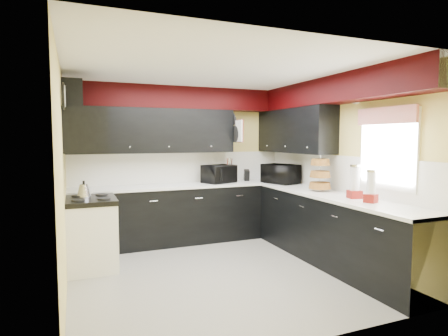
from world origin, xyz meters
The scene contains 35 objects.
ground centered at (0.00, 0.00, 0.00)m, with size 3.60×3.60×0.00m, color gray.
wall_back centered at (0.00, 1.80, 1.25)m, with size 3.60×0.06×2.50m, color #E0C666.
wall_right centered at (1.80, 0.00, 1.25)m, with size 0.06×3.60×2.50m, color #E0C666.
wall_left centered at (-1.80, 0.00, 1.25)m, with size 0.06×3.60×2.50m, color #E0C666.
ceiling centered at (0.00, 0.00, 2.50)m, with size 3.60×3.60×0.06m, color white.
cab_back centered at (0.00, 1.50, 0.45)m, with size 3.60×0.60×0.90m, color black.
cab_right centered at (1.50, -0.30, 0.45)m, with size 0.60×3.00×0.90m, color black.
counter_back centered at (0.00, 1.50, 0.92)m, with size 3.62×0.64×0.04m, color white.
counter_right centered at (1.50, -0.30, 0.92)m, with size 0.64×3.02×0.04m, color white.
splash_back centered at (0.00, 1.79, 1.19)m, with size 3.60×0.02×0.50m, color white.
splash_right centered at (1.79, 0.00, 1.19)m, with size 0.02×3.60×0.50m, color white.
upper_back centered at (-0.50, 1.62, 1.80)m, with size 2.60×0.35×0.70m, color black.
upper_right centered at (1.62, 0.90, 1.80)m, with size 0.35×1.80×0.70m, color black.
soffit_back centered at (0.00, 1.62, 2.33)m, with size 3.60×0.36×0.35m, color black.
soffit_right centered at (1.62, -0.18, 2.33)m, with size 0.36×3.24×0.35m, color black.
stove centered at (-1.50, 0.75, 0.43)m, with size 0.60×0.75×0.86m, color white.
cooktop centered at (-1.50, 0.75, 0.89)m, with size 0.62×0.77×0.06m, color black.
hood centered at (-1.55, 0.75, 1.78)m, with size 0.50×0.78×0.55m, color black.
hood_duct centered at (-1.68, 0.75, 2.20)m, with size 0.24×0.40×0.40m, color black.
window centered at (1.79, -0.90, 1.55)m, with size 0.03×0.86×0.96m, color white, non-canonical shape.
valance centered at (1.73, -0.90, 1.95)m, with size 0.04×0.88×0.20m, color red.
pan_top centered at (0.82, 1.55, 2.00)m, with size 0.03×0.22×0.40m, color black, non-canonical shape.
pan_mid centered at (0.82, 1.42, 1.75)m, with size 0.03×0.28×0.46m, color black, non-canonical shape.
pan_low centered at (0.82, 1.68, 1.72)m, with size 0.03×0.24×0.42m, color black, non-canonical shape.
cut_board centered at (0.83, 1.30, 1.80)m, with size 0.03×0.26×0.35m, color white.
baskets centered at (1.52, 0.05, 1.18)m, with size 0.27×0.27×0.50m, color brown, non-canonical shape.
clock centered at (-1.77, 0.25, 2.15)m, with size 0.03×0.30×0.30m, color black, non-canonical shape.
deco_plate centered at (1.77, -0.35, 2.25)m, with size 0.03×0.24×0.24m, color white, non-canonical shape.
toaster_oven centered at (0.57, 1.50, 1.09)m, with size 0.51×0.43×0.30m, color black.
microwave centered at (1.47, 1.04, 1.10)m, with size 0.57×0.39×0.31m, color black.
utensil_crock centered at (0.77, 1.55, 1.03)m, with size 0.16×0.16×0.17m, color silver.
knife_block centered at (1.10, 1.56, 1.04)m, with size 0.09×0.12×0.19m, color black.
kettle centered at (-1.57, 0.92, 1.00)m, with size 0.18×0.18×0.16m, color #A4A5A9, non-canonical shape.
dispenser_a centered at (1.54, -0.63, 1.14)m, with size 0.15×0.15×0.39m, color #5B090F, non-canonical shape.
dispenser_b centered at (1.49, -0.95, 1.11)m, with size 0.13×0.13×0.35m, color maroon, non-canonical shape.
Camera 1 is at (-1.69, -4.29, 1.69)m, focal length 30.00 mm.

